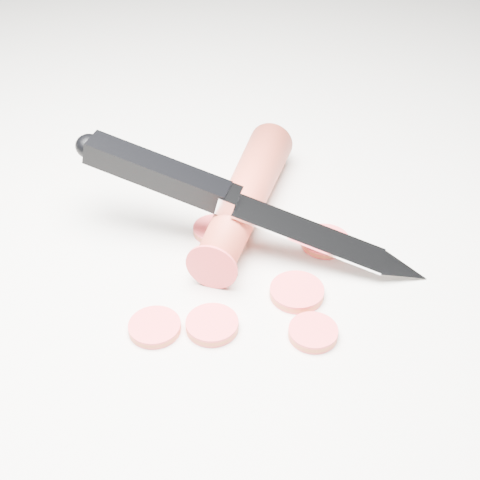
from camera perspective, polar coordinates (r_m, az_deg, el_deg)
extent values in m
plane|color=silver|center=(0.54, -3.21, -0.37)|extent=(2.40, 2.40, 0.00)
cylinder|color=red|center=(0.56, 0.45, 3.68)|extent=(0.13, 0.17, 0.04)
cylinder|color=#ED3C42|center=(0.47, 6.26, -7.85)|extent=(0.03, 0.03, 0.01)
cylinder|color=#ED3C42|center=(0.50, 4.88, -4.44)|extent=(0.04, 0.04, 0.01)
cylinder|color=#ED3C42|center=(0.54, 7.29, -0.11)|extent=(0.04, 0.04, 0.01)
cylinder|color=#ED3C42|center=(0.47, -2.40, -7.25)|extent=(0.04, 0.04, 0.01)
cylinder|color=#ED3C42|center=(0.47, -7.29, -7.38)|extent=(0.04, 0.04, 0.01)
cylinder|color=#ED3C42|center=(0.55, -2.23, 0.90)|extent=(0.03, 0.03, 0.01)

